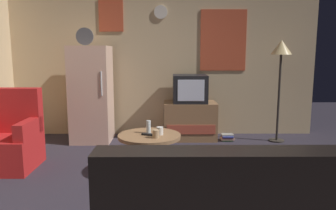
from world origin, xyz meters
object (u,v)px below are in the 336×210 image
remote_control (148,134)px  fridge (91,94)px  tv_stand (190,120)px  mug_ceramic_tan (156,134)px  coffee_table (150,154)px  mug_ceramic_white (160,131)px  standing_lamp (281,55)px  crt_tv (190,89)px  armchair (8,140)px  wine_glass (148,127)px  book_stack (227,137)px

remote_control → fridge: bearing=144.7°
tv_stand → remote_control: bearing=-109.9°
mug_ceramic_tan → fridge: bearing=123.2°
coffee_table → mug_ceramic_white: (0.12, -0.01, 0.28)m
fridge → standing_lamp: (2.94, -0.04, 0.60)m
crt_tv → remote_control: size_ratio=3.60×
tv_stand → armchair: armchair is taller
coffee_table → wine_glass: (-0.01, 0.07, 0.31)m
remote_control → crt_tv: bearing=92.2°
tv_stand → mug_ceramic_tan: size_ratio=9.33×
wine_glass → mug_ceramic_white: 0.15m
coffee_table → remote_control: 0.25m
armchair → standing_lamp: bearing=17.6°
tv_stand → coffee_table: size_ratio=1.17×
standing_lamp → coffee_table: 2.67m
fridge → armchair: (-0.76, -1.22, -0.42)m
mug_ceramic_white → remote_control: 0.14m
mug_ceramic_tan → wine_glass: bearing=113.0°
tv_stand → mug_ceramic_tan: tv_stand is taller
fridge → remote_control: fridge is taller
mug_ceramic_tan → remote_control: bearing=129.3°
coffee_table → book_stack: size_ratio=3.33×
coffee_table → mug_ceramic_white: mug_ceramic_white is taller
fridge → remote_control: bearing=-57.3°
standing_lamp → mug_ceramic_tan: bearing=-140.0°
standing_lamp → mug_ceramic_white: standing_lamp is taller
fridge → crt_tv: bearing=4.4°
remote_control → standing_lamp: bearing=58.7°
crt_tv → standing_lamp: size_ratio=0.34×
mug_ceramic_white → armchair: (-1.86, 0.26, -0.18)m
crt_tv → mug_ceramic_white: 1.69m
wine_glass → tv_stand: bearing=68.8°
tv_stand → mug_ceramic_white: 1.68m
tv_stand → coffee_table: (-0.58, -1.59, -0.07)m
tv_stand → mug_ceramic_white: size_ratio=9.33×
tv_stand → wine_glass: bearing=-111.2°
mug_ceramic_white → book_stack: mug_ceramic_white is taller
mug_ceramic_white → coffee_table: bearing=177.0°
crt_tv → book_stack: crt_tv is taller
fridge → coffee_table: bearing=-56.2°
wine_glass → remote_control: bearing=-89.2°
remote_control → coffee_table: bearing=96.0°
wine_glass → mug_ceramic_tan: size_ratio=1.67×
tv_stand → book_stack: tv_stand is taller
mug_ceramic_tan → remote_control: mug_ceramic_tan is taller
mug_ceramic_white → fridge: bearing=126.8°
armchair → coffee_table: bearing=-8.4°
crt_tv → mug_ceramic_tan: crt_tv is taller
mug_ceramic_tan → armchair: 1.87m
standing_lamp → remote_control: standing_lamp is taller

